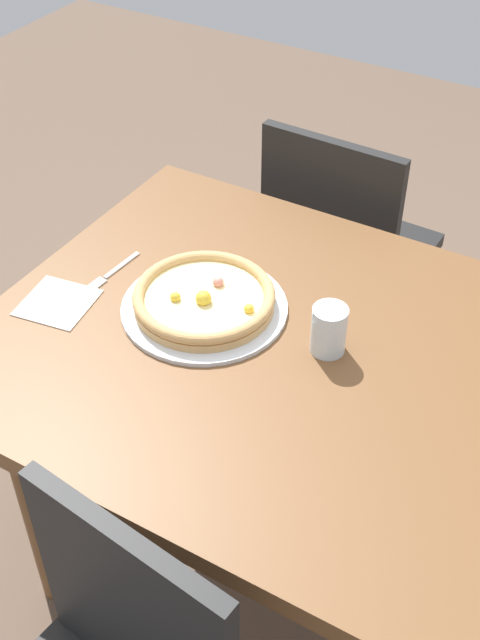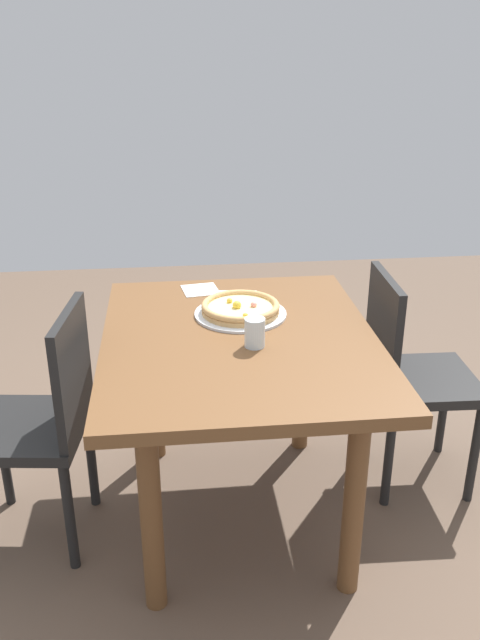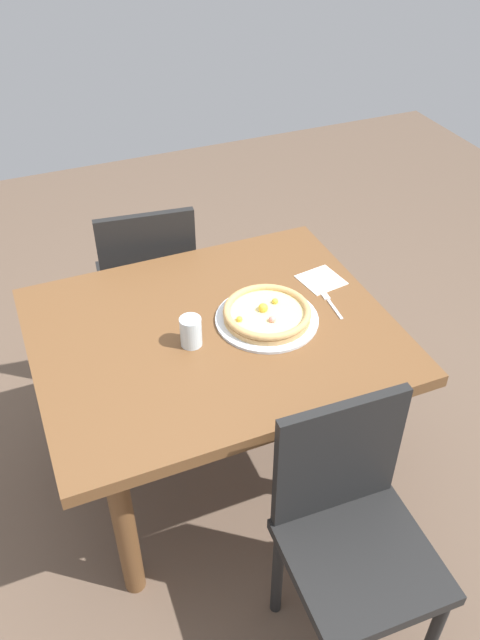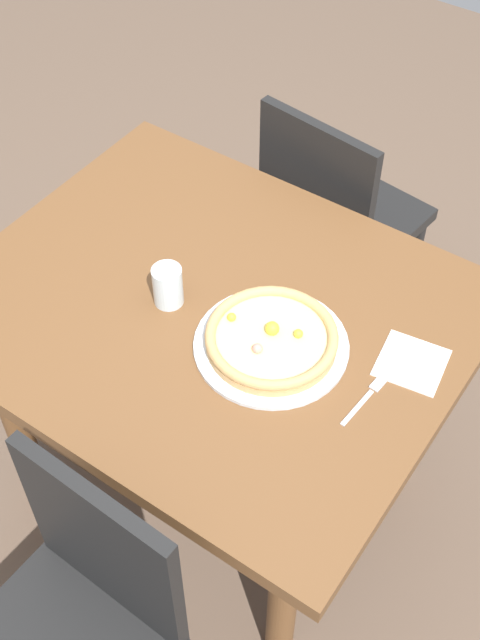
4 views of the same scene
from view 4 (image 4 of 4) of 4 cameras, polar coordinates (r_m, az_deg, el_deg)
ground_plane at (r=2.50m, az=-1.59°, el=-10.75°), size 6.00×6.00×0.00m
dining_table at (r=1.97m, az=-1.99°, el=-1.11°), size 1.15×0.95×0.76m
chair_near at (r=1.80m, az=-11.43°, el=-20.42°), size 0.41×0.41×0.90m
chair_far at (r=2.51m, az=6.59°, el=7.00°), size 0.45×0.45×0.90m
plate at (r=1.81m, az=2.17°, el=-1.78°), size 0.34×0.34×0.01m
pizza at (r=1.79m, az=2.19°, el=-1.26°), size 0.29×0.29×0.05m
fork at (r=1.75m, az=8.88°, el=-5.14°), size 0.03×0.17×0.00m
drinking_glass at (r=1.87m, az=-5.02°, el=2.37°), size 0.07×0.07×0.10m
napkin at (r=1.82m, az=11.78°, el=-2.91°), size 0.16×0.16×0.00m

